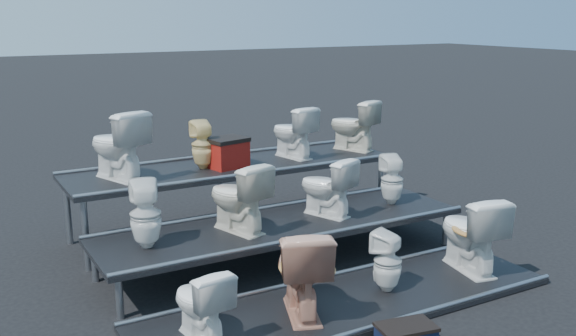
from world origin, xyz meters
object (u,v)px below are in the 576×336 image
toilet_0 (200,303)px  toilet_7 (392,180)px  toilet_5 (238,197)px  toilet_6 (326,187)px  toilet_2 (388,261)px  toilet_10 (293,132)px  toilet_8 (117,145)px  toilet_9 (202,145)px  toilet_11 (353,125)px  toilet_1 (301,270)px  red_crate (227,154)px  toilet_4 (146,214)px  toilet_3 (470,232)px

toilet_0 → toilet_7: size_ratio=1.07×
toilet_5 → toilet_6: (1.12, 0.00, -0.04)m
toilet_0 → toilet_2: 1.96m
toilet_2 → toilet_10: bearing=-121.8°
toilet_6 → toilet_8: size_ratio=0.85×
toilet_2 → toilet_8: size_ratio=0.76×
toilet_9 → toilet_11: bearing=-176.8°
toilet_1 → toilet_11: bearing=-111.4°
toilet_6 → red_crate: 1.41m
toilet_1 → toilet_7: 2.45m
toilet_2 → toilet_6: bearing=-117.8°
toilet_2 → toilet_5: size_ratio=0.81×
toilet_4 → toilet_10: bearing=-139.6°
toilet_7 → toilet_2: bearing=66.1°
toilet_6 → toilet_11: bearing=-154.7°
toilet_6 → toilet_4: bearing=-20.4°
toilet_7 → toilet_3: bearing=106.6°
toilet_10 → toilet_8: bearing=-10.9°
toilet_3 → toilet_8: size_ratio=1.04×
toilet_9 → toilet_7: bearing=149.2°
toilet_1 → toilet_6: bearing=-109.3°
toilet_1 → toilet_3: 2.08m
toilet_5 → red_crate: bearing=-125.3°
toilet_7 → toilet_8: (-2.98, 1.30, 0.50)m
toilet_4 → toilet_5: bearing=-167.9°
toilet_11 → toilet_2: bearing=39.9°
toilet_4 → toilet_9: 1.77m
toilet_5 → toilet_4: bearing=-15.9°
toilet_7 → toilet_11: 1.41m
toilet_8 → toilet_2: bearing=106.5°
toilet_10 → red_crate: size_ratio=1.53×
toilet_2 → toilet_9: size_ratio=1.03×
toilet_8 → toilet_10: 2.33m
toilet_0 → toilet_11: 4.32m
toilet_7 → toilet_5: bearing=15.5°
toilet_8 → toilet_0: bearing=69.1°
toilet_8 → toilet_11: toilet_8 is taller
toilet_3 → toilet_2: bearing=10.7°
toilet_5 → toilet_11: bearing=-167.4°
red_crate → toilet_10: bearing=-7.7°
toilet_6 → toilet_2: bearing=64.5°
toilet_5 → toilet_9: size_ratio=1.27×
toilet_2 → toilet_9: bearing=-94.3°
toilet_4 → toilet_6: 2.12m
toilet_1 → toilet_0: bearing=20.9°
toilet_2 → toilet_6: (0.12, 1.30, 0.44)m
toilet_7 → toilet_10: (-0.65, 1.30, 0.44)m
toilet_2 → toilet_10: 2.76m
toilet_1 → toilet_9: 2.69m
toilet_9 → toilet_11: size_ratio=0.84×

